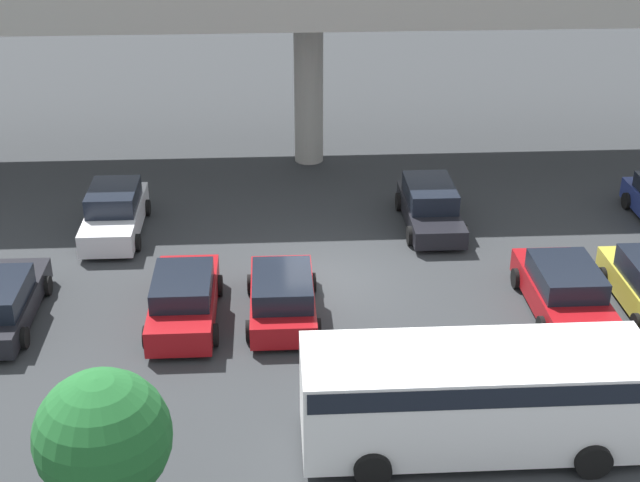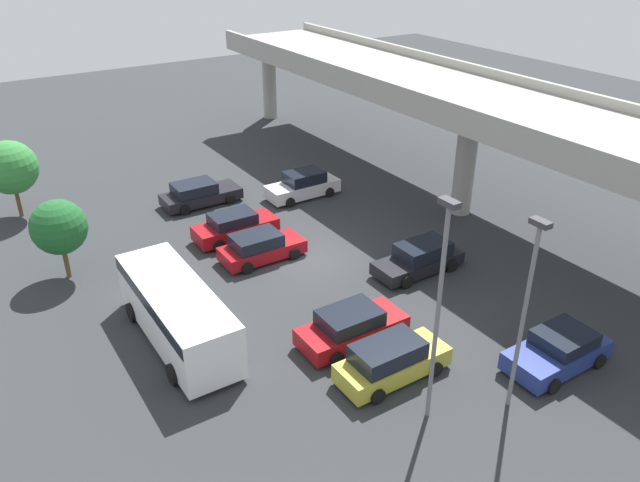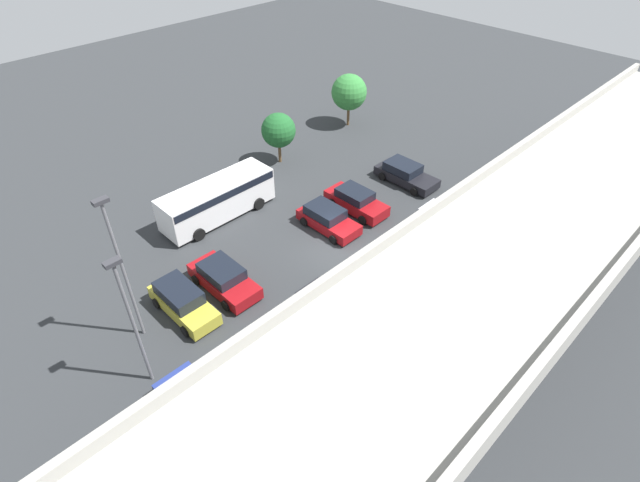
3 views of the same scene
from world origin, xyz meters
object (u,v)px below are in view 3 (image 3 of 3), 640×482
parked_car_0 (405,174)px  parked_car_1 (456,220)px  lamp_post_near_aisle (121,262)px  lamp_post_mid_lot (130,315)px  parked_car_4 (338,309)px  parked_car_3 (327,219)px  tree_front_right (278,130)px  tree_front_left (349,92)px  parked_car_2 (356,201)px  parked_car_6 (182,301)px  shuttle_bus (217,197)px  parked_car_5 (224,278)px  parked_car_7 (199,406)px

parked_car_0 → parked_car_1: bearing=-22.3°
lamp_post_near_aisle → lamp_post_mid_lot: bearing=67.7°
parked_car_4 → parked_car_1: bearing=-90.0°
parked_car_3 → tree_front_right: 9.87m
tree_front_left → tree_front_right: bearing=4.5°
parked_car_2 → lamp_post_mid_lot: lamp_post_mid_lot is taller
parked_car_1 → parked_car_3: (5.85, -6.18, -0.06)m
parked_car_0 → parked_car_3: bearing=-90.7°
parked_car_6 → tree_front_left: size_ratio=0.98×
parked_car_2 → parked_car_1: bearing=25.3°
parked_car_2 → lamp_post_mid_lot: (17.64, 2.59, 3.74)m
parked_car_6 → lamp_post_mid_lot: bearing=-53.1°
parked_car_6 → shuttle_bus: (-6.76, -6.05, 0.75)m
parked_car_5 → lamp_post_near_aisle: size_ratio=0.55×
parked_car_2 → lamp_post_mid_lot: 18.22m
parked_car_2 → shuttle_bus: shuttle_bus is taller
parked_car_3 → lamp_post_mid_lot: bearing=-80.3°
parked_car_2 → parked_car_4: 10.44m
parked_car_5 → tree_front_right: tree_front_right is taller
parked_car_3 → tree_front_left: tree_front_left is taller
parked_car_6 → tree_front_right: bearing=120.7°
parked_car_1 → parked_car_5: (14.28, -6.31, -0.04)m
shuttle_bus → parked_car_5: bearing=56.4°
parked_car_0 → lamp_post_mid_lot: 23.52m
parked_car_4 → parked_car_5: (2.97, -6.31, 0.00)m
parked_car_3 → lamp_post_near_aisle: size_ratio=0.52×
shuttle_bus → lamp_post_near_aisle: lamp_post_near_aisle is taller
parked_car_3 → shuttle_bus: (4.39, -6.22, 0.83)m
tree_front_left → tree_front_right: tree_front_left is taller
tree_front_left → tree_front_right: (8.91, 0.70, -0.34)m
parked_car_2 → lamp_post_near_aisle: size_ratio=0.55×
parked_car_4 → shuttle_bus: bearing=-5.0°
parked_car_4 → lamp_post_near_aisle: lamp_post_near_aisle is taller
parked_car_6 → parked_car_0: bearing=89.2°
parked_car_7 → parked_car_2: bearing=-70.8°
parked_car_1 → shuttle_bus: shuttle_bus is taller
parked_car_7 → lamp_post_near_aisle: size_ratio=0.52×
parked_car_4 → tree_front_left: 24.07m
parked_car_4 → lamp_post_mid_lot: 10.65m
parked_car_3 → parked_car_2: bearing=91.3°
parked_car_2 → parked_car_7: size_ratio=1.05×
parked_car_3 → shuttle_bus: bearing=-144.8°
parked_car_6 → parked_car_1: bearing=69.5°
parked_car_6 → lamp_post_near_aisle: 4.82m
parked_car_1 → parked_car_0: bearing=-22.3°
shuttle_bus → lamp_post_near_aisle: (9.16, 5.85, 3.42)m
parked_car_3 → lamp_post_near_aisle: lamp_post_near_aisle is taller
parked_car_1 → parked_car_4: bearing=90.0°
parked_car_0 → shuttle_bus: bearing=-116.4°
shuttle_bus → lamp_post_mid_lot: (10.35, 8.75, 2.93)m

